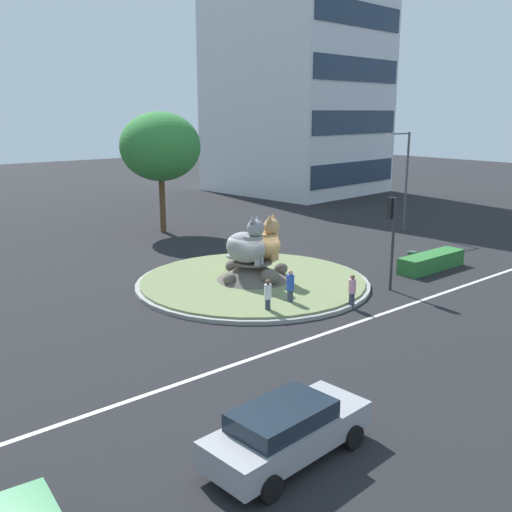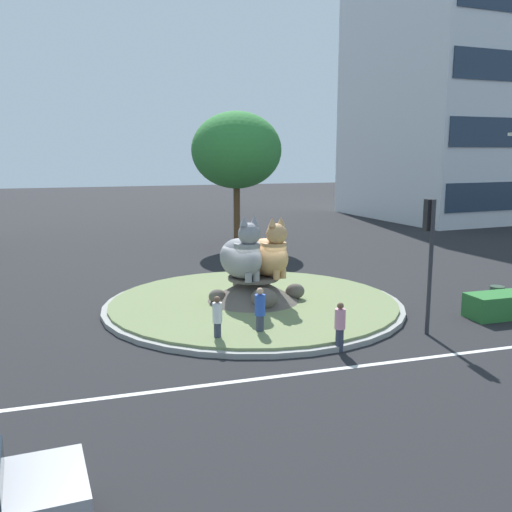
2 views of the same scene
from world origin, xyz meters
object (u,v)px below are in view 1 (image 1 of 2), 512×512
Objects in this scene: streetlight_arm at (404,174)px; litter_bin at (412,259)px; cat_statue_grey at (248,245)px; pedestrian_blue_shirt at (290,287)px; sedan_on_far_lane at (287,430)px; office_tower at (297,73)px; pedestrian_pink_shirt at (352,291)px; pedestrian_white_shirt at (268,296)px; broadleaf_tree_behind_island at (160,147)px; cat_statue_calico at (263,242)px; traffic_light_mast at (392,226)px.

streetlight_arm is 7.94× the size of litter_bin.
pedestrian_blue_shirt is (-0.46, -3.58, -1.23)m from cat_statue_grey.
cat_statue_grey is 14.86m from sedan_on_far_lane.
office_tower is 41.56m from pedestrian_pink_shirt.
pedestrian_white_shirt is at bearing -45.03° from cat_statue_grey.
broadleaf_tree_behind_island is 5.49× the size of pedestrian_pink_shirt.
streetlight_arm is at bearing 155.19° from pedestrian_white_shirt.
cat_statue_grey is at bearing -162.94° from pedestrian_white_shirt.
cat_statue_grey is 0.58× the size of sedan_on_far_lane.
pedestrian_blue_shirt is 0.37× the size of sedan_on_far_lane.
pedestrian_pink_shirt is (0.41, -5.57, -1.29)m from cat_statue_calico.
cat_statue_grey is at bearing 14.02° from streetlight_arm.
traffic_light_mast is 38.24m from office_tower.
broadleaf_tree_behind_island is 1.80× the size of sedan_on_far_lane.
office_tower reaches higher than pedestrian_pink_shirt.
cat_statue_calico is 4.17m from pedestrian_blue_shirt.
traffic_light_mast is 15.67m from sedan_on_far_lane.
cat_statue_grey is 1.60× the size of pedestrian_blue_shirt.
pedestrian_white_shirt is 1.79× the size of litter_bin.
sedan_on_far_lane is 20.30m from litter_bin.
streetlight_arm reaches higher than pedestrian_pink_shirt.
pedestrian_blue_shirt is 10.05m from litter_bin.
sedan_on_far_lane is at bearing 6.01° from pedestrian_white_shirt.
traffic_light_mast reaches higher than litter_bin.
litter_bin is (-7.72, -6.44, -3.74)m from streetlight_arm.
pedestrian_pink_shirt is 0.90× the size of pedestrian_blue_shirt.
streetlight_arm reaches higher than cat_statue_grey.
cat_statue_calico is 3.02× the size of litter_bin.
sedan_on_far_lane is (-6.59, -8.32, -0.06)m from pedestrian_white_shirt.
pedestrian_white_shirt is (-1.49, -0.20, -0.06)m from pedestrian_blue_shirt.
pedestrian_white_shirt is 10.61m from sedan_on_far_lane.
pedestrian_white_shirt is at bearing -62.44° from pedestrian_pink_shirt.
pedestrian_pink_shirt is 12.04m from sedan_on_far_lane.
pedestrian_white_shirt is (-1.95, -3.77, -1.29)m from cat_statue_grey.
cat_statue_grey is 1.11m from cat_statue_calico.
litter_bin is (5.67, -17.46, -5.68)m from broadleaf_tree_behind_island.
pedestrian_white_shirt reaches higher than litter_bin.
broadleaf_tree_behind_island is at bearing 60.85° from sedan_on_far_lane.
sedan_on_far_lane is at bearing 33.65° from streetlight_arm.
streetlight_arm is (16.18, 3.44, 2.07)m from cat_statue_calico.
streetlight_arm is at bearing -55.88° from traffic_light_mast.
streetlight_arm reaches higher than sedan_on_far_lane.
pedestrian_white_shirt is (-3.06, -3.87, -1.25)m from cat_statue_calico.
cat_statue_grey is 0.32× the size of broadleaf_tree_behind_island.
office_tower is at bearing 115.06° from cat_statue_grey.
sedan_on_far_lane is (-35.66, -37.20, -11.71)m from office_tower.
office_tower is at bearing -81.74° from pedestrian_blue_shirt.
pedestrian_blue_shirt is at bearing -139.01° from office_tower.
broadleaf_tree_behind_island is at bearing -37.02° from streetlight_arm.
pedestrian_blue_shirt is 11.74m from sedan_on_far_lane.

